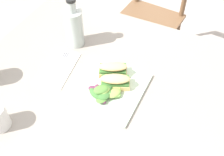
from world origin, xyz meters
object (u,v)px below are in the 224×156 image
at_px(plate_lunch, 107,88).
at_px(sandwich_half_back, 113,69).
at_px(dining_table, 112,105).
at_px(chair_wooden_far, 149,18).
at_px(sandwich_half_front, 115,81).
at_px(bottle_cold_brew, 74,29).
at_px(fork_on_napkin, 60,65).

distance_m(plate_lunch, sandwich_half_back, 0.08).
bearing_deg(dining_table, chair_wooden_far, 99.17).
xyz_separation_m(chair_wooden_far, sandwich_half_front, (0.16, -0.87, 0.33)).
distance_m(sandwich_half_back, bottle_cold_brew, 0.26).
height_order(dining_table, sandwich_half_back, sandwich_half_back).
bearing_deg(dining_table, fork_on_napkin, 179.74).
xyz_separation_m(plate_lunch, bottle_cold_brew, (-0.25, 0.18, 0.07)).
height_order(dining_table, fork_on_napkin, fork_on_napkin).
xyz_separation_m(dining_table, fork_on_napkin, (-0.24, 0.00, 0.14)).
bearing_deg(dining_table, bottle_cold_brew, 148.91).
bearing_deg(sandwich_half_back, bottle_cold_brew, 155.43).
bearing_deg(chair_wooden_far, sandwich_half_back, -81.52).
bearing_deg(bottle_cold_brew, fork_on_napkin, -85.01).
bearing_deg(plate_lunch, dining_table, 73.68).
distance_m(sandwich_half_back, fork_on_napkin, 0.23).
bearing_deg(fork_on_napkin, bottle_cold_brew, 94.99).
bearing_deg(plate_lunch, sandwich_half_back, 98.72).
relative_size(sandwich_half_back, bottle_cold_brew, 0.54).
height_order(chair_wooden_far, sandwich_half_back, chair_wooden_far).
height_order(plate_lunch, sandwich_half_front, sandwich_half_front).
distance_m(chair_wooden_far, sandwich_half_front, 0.95).
height_order(sandwich_half_front, fork_on_napkin, sandwich_half_front).
bearing_deg(fork_on_napkin, plate_lunch, -6.07).
bearing_deg(dining_table, plate_lunch, -106.32).
bearing_deg(chair_wooden_far, bottle_cold_brew, -99.02).
height_order(dining_table, sandwich_half_front, sandwich_half_front).
height_order(dining_table, plate_lunch, plate_lunch).
xyz_separation_m(sandwich_half_back, fork_on_napkin, (-0.22, -0.04, -0.03)).
relative_size(sandwich_half_front, fork_on_napkin, 0.66).
distance_m(dining_table, chair_wooden_far, 0.89).
xyz_separation_m(chair_wooden_far, sandwich_half_back, (0.12, -0.82, 0.33)).
height_order(sandwich_half_front, sandwich_half_back, same).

